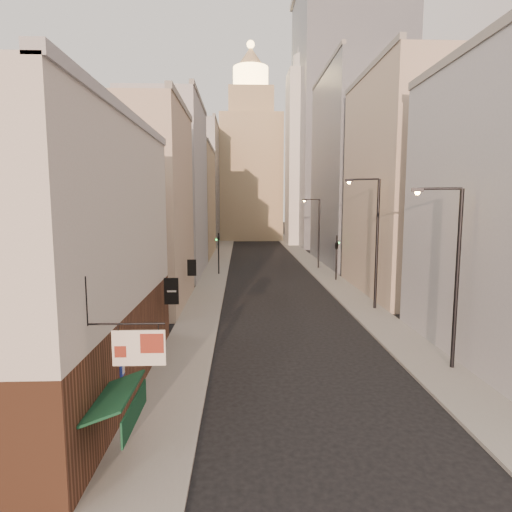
{
  "coord_description": "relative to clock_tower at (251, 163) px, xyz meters",
  "views": [
    {
      "loc": [
        -3.42,
        -9.55,
        8.5
      ],
      "look_at": [
        -2.43,
        18.1,
        5.05
      ],
      "focal_mm": 30.0,
      "sensor_mm": 36.0,
      "label": 1
    }
  ],
  "objects": [
    {
      "name": "sidewalk_left",
      "position": [
        -5.5,
        -37.0,
        -17.56
      ],
      "size": [
        3.0,
        140.0,
        0.15
      ],
      "primitive_type": "cube",
      "color": "gray",
      "rests_on": "ground"
    },
    {
      "name": "sidewalk_right",
      "position": [
        7.5,
        -37.0,
        -17.56
      ],
      "size": [
        3.0,
        140.0,
        0.15
      ],
      "primitive_type": "cube",
      "color": "gray",
      "rests_on": "ground"
    },
    {
      "name": "near_building_left",
      "position": [
        -9.99,
        -83.0,
        -11.61
      ],
      "size": [
        8.3,
        23.04,
        12.3
      ],
      "color": "brown",
      "rests_on": "ground"
    },
    {
      "name": "left_bldg_beige",
      "position": [
        -11.0,
        -66.0,
        -9.63
      ],
      "size": [
        8.0,
        12.0,
        16.0
      ],
      "primitive_type": "cube",
      "color": "tan",
      "rests_on": "ground"
    },
    {
      "name": "left_bldg_grey",
      "position": [
        -11.0,
        -50.0,
        -7.63
      ],
      "size": [
        8.0,
        16.0,
        20.0
      ],
      "primitive_type": "cube",
      "color": "#9E9DA2",
      "rests_on": "ground"
    },
    {
      "name": "left_bldg_tan",
      "position": [
        -11.0,
        -32.0,
        -9.13
      ],
      "size": [
        8.0,
        18.0,
        17.0
      ],
      "primitive_type": "cube",
      "color": "tan",
      "rests_on": "ground"
    },
    {
      "name": "left_bldg_wingrid",
      "position": [
        -11.0,
        -12.0,
        -5.63
      ],
      "size": [
        8.0,
        20.0,
        24.0
      ],
      "primitive_type": "cube",
      "color": "gray",
      "rests_on": "ground"
    },
    {
      "name": "right_bldg_beige",
      "position": [
        13.0,
        -62.0,
        -7.63
      ],
      "size": [
        8.0,
        16.0,
        20.0
      ],
      "primitive_type": "cube",
      "color": "tan",
      "rests_on": "ground"
    },
    {
      "name": "right_bldg_wingrid",
      "position": [
        13.0,
        -42.0,
        -4.63
      ],
      "size": [
        8.0,
        20.0,
        26.0
      ],
      "primitive_type": "cube",
      "color": "gray",
      "rests_on": "ground"
    },
    {
      "name": "highrise",
      "position": [
        19.0,
        -14.0,
        8.02
      ],
      "size": [
        21.0,
        23.0,
        51.2
      ],
      "color": "gray",
      "rests_on": "ground"
    },
    {
      "name": "clock_tower",
      "position": [
        0.0,
        0.0,
        0.0
      ],
      "size": [
        14.0,
        14.0,
        44.9
      ],
      "color": "tan",
      "rests_on": "ground"
    },
    {
      "name": "white_tower",
      "position": [
        11.0,
        -14.0,
        0.97
      ],
      "size": [
        8.0,
        8.0,
        41.5
      ],
      "color": "silver",
      "rests_on": "ground"
    },
    {
      "name": "streetlamp_near",
      "position": [
        8.13,
        -80.86,
        -12.35
      ],
      "size": [
        2.34,
        0.94,
        9.25
      ],
      "rotation": [
        0.0,
        0.0,
        -0.32
      ],
      "color": "black",
      "rests_on": "ground"
    },
    {
      "name": "streetlamp_mid",
      "position": [
        8.01,
        -68.46,
        -11.7
      ],
      "size": [
        2.58,
        1.21,
        10.38
      ],
      "rotation": [
        0.0,
        0.0,
        -0.38
      ],
      "color": "black",
      "rests_on": "ground"
    },
    {
      "name": "streetlamp_far",
      "position": [
        7.36,
        -47.31,
        -12.51
      ],
      "size": [
        2.35,
        0.4,
        8.97
      ],
      "rotation": [
        0.0,
        0.0,
        0.09
      ],
      "color": "black",
      "rests_on": "ground"
    },
    {
      "name": "traffic_light_left",
      "position": [
        -5.04,
        -51.46,
        -14.0
      ],
      "size": [
        0.59,
        0.52,
        5.0
      ],
      "rotation": [
        0.0,
        0.0,
        3.36
      ],
      "color": "black",
      "rests_on": "ground"
    },
    {
      "name": "traffic_light_right",
      "position": [
        7.96,
        -55.89,
        -13.77
      ],
      "size": [
        0.79,
        0.79,
        5.0
      ],
      "rotation": [
        0.0,
        0.0,
        3.52
      ],
      "color": "black",
      "rests_on": "ground"
    }
  ]
}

